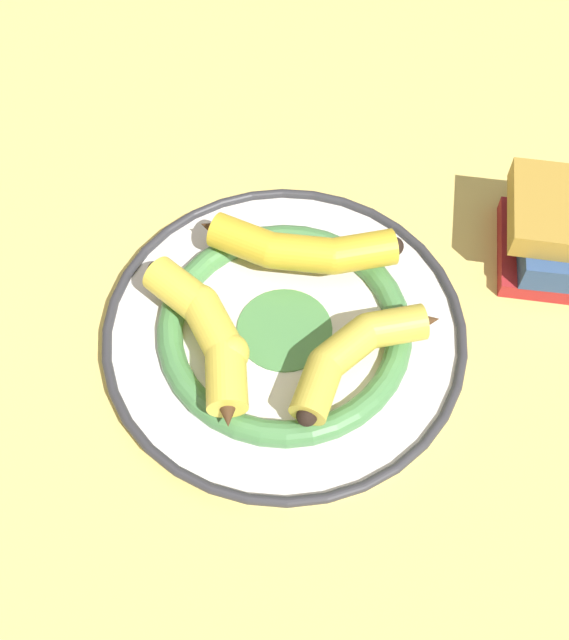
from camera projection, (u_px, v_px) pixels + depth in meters
name	position (u px, v px, depth m)	size (l,w,h in m)	color
ground_plane	(251.00, 340.00, 0.79)	(2.80, 2.80, 0.00)	#E5CC6B
decorative_bowl	(284.00, 330.00, 0.78)	(0.38, 0.38, 0.03)	white
banana_a	(208.00, 333.00, 0.73)	(0.16, 0.16, 0.04)	yellow
banana_b	(298.00, 248.00, 0.79)	(0.21, 0.09, 0.04)	gold
banana_c	(356.00, 351.00, 0.72)	(0.11, 0.17, 0.04)	gold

